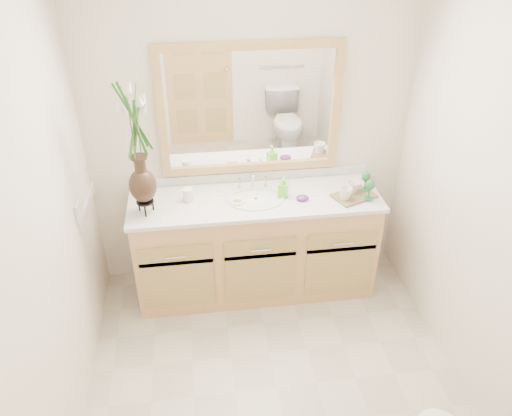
{
  "coord_description": "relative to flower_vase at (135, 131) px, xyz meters",
  "views": [
    {
      "loc": [
        -0.42,
        -2.08,
        2.71
      ],
      "look_at": [
        -0.04,
        0.65,
        0.97
      ],
      "focal_mm": 35.0,
      "sensor_mm": 36.0,
      "label": 1
    }
  ],
  "objects": [
    {
      "name": "floor",
      "position": [
        0.78,
        -0.93,
        -1.44
      ],
      "size": [
        2.6,
        2.6,
        0.0
      ],
      "primitive_type": "plane",
      "color": "beige",
      "rests_on": "ground"
    },
    {
      "name": "wall_back",
      "position": [
        0.78,
        0.37,
        -0.24
      ],
      "size": [
        2.4,
        0.02,
        2.4
      ],
      "primitive_type": "cube",
      "color": "silver",
      "rests_on": "floor"
    },
    {
      "name": "wall_left",
      "position": [
        -0.42,
        -0.93,
        -0.24
      ],
      "size": [
        0.02,
        2.6,
        2.4
      ],
      "primitive_type": "cube",
      "color": "silver",
      "rests_on": "floor"
    },
    {
      "name": "wall_right",
      "position": [
        1.98,
        -0.93,
        -0.24
      ],
      "size": [
        0.02,
        2.6,
        2.4
      ],
      "primitive_type": "cube",
      "color": "silver",
      "rests_on": "floor"
    },
    {
      "name": "vanity",
      "position": [
        0.78,
        0.09,
        -1.04
      ],
      "size": [
        1.8,
        0.55,
        0.8
      ],
      "color": "tan",
      "rests_on": "floor"
    },
    {
      "name": "counter",
      "position": [
        0.78,
        0.09,
        -0.63
      ],
      "size": [
        1.84,
        0.57,
        0.03
      ],
      "primitive_type": "cube",
      "color": "white",
      "rests_on": "vanity"
    },
    {
      "name": "sink",
      "position": [
        0.78,
        0.07,
        -0.66
      ],
      "size": [
        0.38,
        0.34,
        0.23
      ],
      "color": "white",
      "rests_on": "counter"
    },
    {
      "name": "mirror",
      "position": [
        0.78,
        0.35,
        -0.04
      ],
      "size": [
        1.32,
        0.04,
        0.97
      ],
      "color": "white",
      "rests_on": "wall_back"
    },
    {
      "name": "switch_plate",
      "position": [
        -0.41,
        -0.16,
        -0.46
      ],
      "size": [
        0.02,
        0.12,
        0.12
      ],
      "primitive_type": "cube",
      "color": "white",
      "rests_on": "wall_left"
    },
    {
      "name": "flower_vase",
      "position": [
        0.0,
        0.0,
        0.0
      ],
      "size": [
        0.22,
        0.22,
        0.9
      ],
      "rotation": [
        0.0,
        0.0,
        -0.32
      ],
      "color": "black",
      "rests_on": "counter"
    },
    {
      "name": "tumbler",
      "position": [
        0.29,
        0.12,
        -0.56
      ],
      "size": [
        0.07,
        0.07,
        0.09
      ],
      "primitive_type": "cylinder",
      "color": "white",
      "rests_on": "counter"
    },
    {
      "name": "soap_dish",
      "position": [
        0.64,
        0.05,
        -0.6
      ],
      "size": [
        0.11,
        0.11,
        0.03
      ],
      "color": "white",
      "rests_on": "counter"
    },
    {
      "name": "soap_bottle",
      "position": [
        0.99,
        0.09,
        -0.54
      ],
      "size": [
        0.08,
        0.08,
        0.14
      ],
      "primitive_type": "imported",
      "rotation": [
        0.0,
        0.0,
        -0.32
      ],
      "color": "#74E435",
      "rests_on": "counter"
    },
    {
      "name": "purple_dish",
      "position": [
        1.11,
        0.02,
        -0.59
      ],
      "size": [
        0.11,
        0.1,
        0.03
      ],
      "primitive_type": "ellipsoid",
      "rotation": [
        0.0,
        0.0,
        -0.25
      ],
      "color": "#5A2879",
      "rests_on": "counter"
    },
    {
      "name": "tray",
      "position": [
        1.5,
        0.01,
        -0.6
      ],
      "size": [
        0.35,
        0.3,
        0.01
      ],
      "primitive_type": "cube",
      "rotation": [
        0.0,
        0.0,
        0.39
      ],
      "color": "brown",
      "rests_on": "counter"
    },
    {
      "name": "mug_left",
      "position": [
        1.42,
        -0.03,
        -0.55
      ],
      "size": [
        0.12,
        0.12,
        0.1
      ],
      "primitive_type": "imported",
      "rotation": [
        0.0,
        0.0,
        -0.33
      ],
      "color": "white",
      "rests_on": "tray"
    },
    {
      "name": "mug_right",
      "position": [
        1.49,
        0.05,
        -0.55
      ],
      "size": [
        0.13,
        0.13,
        0.09
      ],
      "primitive_type": "imported",
      "rotation": [
        0.0,
        0.0,
        0.79
      ],
      "color": "white",
      "rests_on": "tray"
    },
    {
      "name": "goblet_front",
      "position": [
        1.59,
        -0.05,
        -0.49
      ],
      "size": [
        0.07,
        0.07,
        0.15
      ],
      "color": "#246D36",
      "rests_on": "tray"
    },
    {
      "name": "goblet_back",
      "position": [
        1.6,
        0.07,
        -0.49
      ],
      "size": [
        0.07,
        0.07,
        0.15
      ],
      "color": "#246D36",
      "rests_on": "tray"
    }
  ]
}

